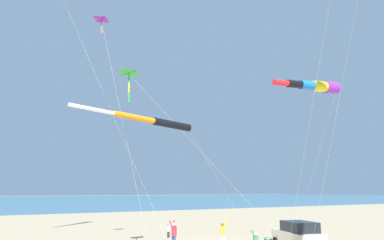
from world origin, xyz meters
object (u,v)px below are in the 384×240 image
person_child_grey_jacket (168,230)px  kite_delta_yellow_midlevel (129,73)px  person_child_green_jacket (223,232)px  kite_delta_orange_high_right (101,20)px  kite_windsock_purple_drifting (153,121)px  parked_car (298,235)px  kite_windsock_blue_topmost (315,86)px  person_adult_flyer (174,233)px

person_child_grey_jacket → kite_delta_yellow_midlevel: 14.58m
person_child_green_jacket → person_child_grey_jacket: bearing=7.2°
person_child_green_jacket → kite_delta_orange_high_right: size_ratio=0.11×
person_child_green_jacket → kite_windsock_purple_drifting: bearing=120.6°
kite_windsock_purple_drifting → person_child_grey_jacket: bearing=-32.4°
parked_car → kite_windsock_purple_drifting: size_ratio=0.32×
kite_windsock_blue_topmost → kite_delta_orange_high_right: size_ratio=0.64×
kite_windsock_purple_drifting → kite_delta_orange_high_right: kite_delta_orange_high_right is taller
person_adult_flyer → kite_windsock_purple_drifting: bearing=141.7°
kite_delta_yellow_midlevel → kite_delta_orange_high_right: bearing=12.7°
person_child_grey_jacket → kite_windsock_blue_topmost: 17.31m
person_adult_flyer → kite_windsock_blue_topmost: size_ratio=0.18×
person_adult_flyer → kite_delta_orange_high_right: (1.64, 5.30, 15.08)m
person_child_green_jacket → kite_windsock_purple_drifting: (-4.70, 7.95, 6.50)m
kite_delta_yellow_midlevel → kite_windsock_purple_drifting: 5.45m
kite_windsock_blue_topmost → kite_delta_orange_high_right: kite_delta_orange_high_right is taller
person_adult_flyer → person_child_green_jacket: bearing=-110.7°
parked_car → person_adult_flyer: size_ratio=2.55×
parked_car → kite_windsock_purple_drifting: 13.14m
person_child_grey_jacket → kite_windsock_blue_topmost: (-14.44, -1.97, 9.34)m
kite_windsock_blue_topmost → kite_delta_orange_high_right: 15.74m
person_child_green_jacket → kite_delta_orange_high_right: (2.87, 8.57, 15.10)m
person_child_grey_jacket → kite_delta_orange_high_right: bearing=115.3°
person_adult_flyer → kite_windsock_purple_drifting: 9.96m
kite_delta_yellow_midlevel → kite_windsock_purple_drifting: size_ratio=0.83×
parked_car → kite_delta_orange_high_right: (6.74, 11.99, 15.13)m
person_child_green_jacket → kite_windsock_blue_topmost: 12.04m
person_adult_flyer → person_child_grey_jacket: 5.85m
kite_delta_yellow_midlevel → kite_windsock_purple_drifting: kite_delta_yellow_midlevel is taller
parked_car → person_child_green_jacket: size_ratio=2.59×
person_adult_flyer → kite_delta_orange_high_right: bearing=72.8°
person_adult_flyer → parked_car: bearing=-127.4°
kite_delta_orange_high_right → kite_windsock_purple_drifting: bearing=-175.3°
parked_car → kite_delta_yellow_midlevel: 15.49m
person_child_green_jacket → kite_windsock_purple_drifting: size_ratio=0.12×
parked_car → person_child_grey_jacket: size_ratio=3.94×
parked_car → kite_windsock_blue_topmost: kite_windsock_blue_topmost is taller
kite_delta_yellow_midlevel → kite_delta_orange_high_right: size_ratio=0.74×
person_adult_flyer → person_child_grey_jacket: bearing=-24.8°
kite_delta_yellow_midlevel → kite_windsock_purple_drifting: bearing=177.2°
person_child_grey_jacket → kite_delta_yellow_midlevel: bearing=136.3°
kite_delta_orange_high_right → kite_delta_yellow_midlevel: bearing=-167.3°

